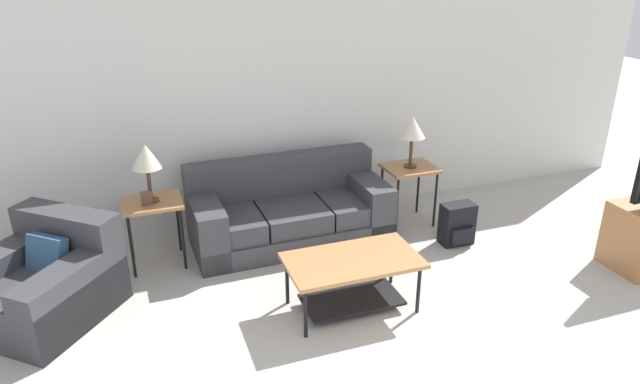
# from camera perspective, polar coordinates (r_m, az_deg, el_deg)

# --- Properties ---
(wall_back) EXTENTS (9.09, 0.06, 2.60)m
(wall_back) POSITION_cam_1_polar(r_m,az_deg,el_deg) (6.13, -3.42, 8.94)
(wall_back) COLOR silver
(wall_back) RESTS_ON ground_plane
(couch) EXTENTS (2.01, 0.92, 0.82)m
(couch) POSITION_cam_1_polar(r_m,az_deg,el_deg) (5.89, -3.15, -2.03)
(couch) COLOR #38383D
(couch) RESTS_ON ground_plane
(armchair) EXTENTS (1.38, 1.39, 0.80)m
(armchair) POSITION_cam_1_polar(r_m,az_deg,el_deg) (5.21, -25.83, -8.27)
(armchair) COLOR #38383D
(armchair) RESTS_ON ground_plane
(coffee_table) EXTENTS (1.10, 0.61, 0.47)m
(coffee_table) POSITION_cam_1_polar(r_m,az_deg,el_deg) (4.74, 3.25, -7.97)
(coffee_table) COLOR #A87042
(coffee_table) RESTS_ON ground_plane
(side_table_left) EXTENTS (0.54, 0.46, 0.65)m
(side_table_left) POSITION_cam_1_polar(r_m,az_deg,el_deg) (5.51, -16.40, -1.60)
(side_table_left) COLOR #A87042
(side_table_left) RESTS_ON ground_plane
(side_table_right) EXTENTS (0.54, 0.46, 0.65)m
(side_table_right) POSITION_cam_1_polar(r_m,az_deg,el_deg) (6.20, 8.94, 1.86)
(side_table_right) COLOR #A87042
(side_table_right) RESTS_ON ground_plane
(table_lamp_left) EXTENTS (0.28, 0.28, 0.55)m
(table_lamp_left) POSITION_cam_1_polar(r_m,az_deg,el_deg) (5.33, -17.00, 3.29)
(table_lamp_left) COLOR #472D1E
(table_lamp_left) RESTS_ON side_table_left
(table_lamp_right) EXTENTS (0.28, 0.28, 0.55)m
(table_lamp_right) POSITION_cam_1_polar(r_m,az_deg,el_deg) (6.04, 9.23, 6.28)
(table_lamp_right) COLOR #472D1E
(table_lamp_right) RESTS_ON side_table_right
(backpack) EXTENTS (0.34, 0.27, 0.43)m
(backpack) POSITION_cam_1_polar(r_m,az_deg,el_deg) (5.99, 13.57, -3.17)
(backpack) COLOR black
(backpack) RESTS_ON ground_plane
(picture_frame) EXTENTS (0.10, 0.04, 0.13)m
(picture_frame) POSITION_cam_1_polar(r_m,az_deg,el_deg) (5.39, -16.95, -0.59)
(picture_frame) COLOR #4C3828
(picture_frame) RESTS_ON side_table_left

